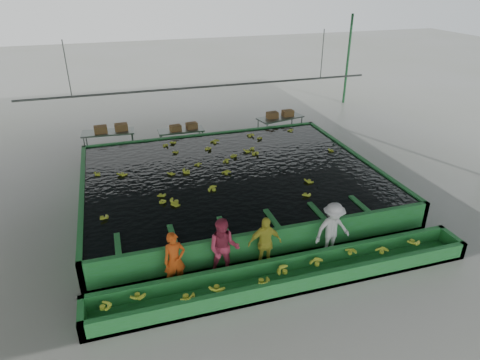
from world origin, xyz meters
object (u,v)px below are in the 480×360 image
object	(u,v)px
packing_table_right	(280,127)
box_stack_left	(111,132)
worker_a	(175,260)
box_stack_mid	(184,130)
packing_table_mid	(182,139)
worker_c	(265,243)
sorting_trough	(289,275)
box_stack_right	(280,117)
worker_b	(224,249)
worker_d	(333,230)
flotation_tank	(231,182)
packing_table_left	(110,142)

from	to	relation	value
packing_table_right	box_stack_left	xyz separation A→B (m)	(-7.61, 0.27, 0.49)
worker_a	box_stack_mid	distance (m)	9.20
packing_table_mid	box_stack_mid	world-z (taller)	box_stack_mid
packing_table_mid	packing_table_right	xyz separation A→B (m)	(4.71, 0.11, 0.05)
worker_c	box_stack_left	size ratio (longest dim) A/B	1.12
packing_table_right	box_stack_mid	xyz separation A→B (m)	(-4.59, -0.15, 0.40)
sorting_trough	packing_table_mid	world-z (taller)	packing_table_mid
packing_table_mid	box_stack_right	xyz separation A→B (m)	(4.68, 0.09, 0.54)
worker_b	box_stack_right	xyz separation A→B (m)	(5.24, 9.13, 0.16)
worker_c	worker_d	size ratio (longest dim) A/B	0.95
flotation_tank	worker_d	xyz separation A→B (m)	(1.60, -4.30, 0.36)
worker_d	box_stack_right	distance (m)	9.39
worker_b	worker_c	xyz separation A→B (m)	(1.10, -0.00, -0.07)
box_stack_mid	packing_table_right	bearing A→B (deg)	1.92
box_stack_left	packing_table_left	bearing A→B (deg)	161.98
worker_b	worker_c	size ratio (longest dim) A/B	1.09
worker_a	packing_table_mid	bearing A→B (deg)	71.52
box_stack_left	box_stack_mid	distance (m)	3.05
box_stack_mid	worker_a	bearing A→B (deg)	-102.09
flotation_tank	worker_c	bearing A→B (deg)	-94.79
worker_a	box_stack_mid	world-z (taller)	worker_a
packing_table_right	box_stack_left	distance (m)	7.63
packing_table_left	packing_table_right	world-z (taller)	packing_table_right
packing_table_left	box_stack_right	bearing A→B (deg)	-2.46
worker_d	box_stack_mid	world-z (taller)	worker_d
worker_d	packing_table_mid	world-z (taller)	worker_d
worker_b	worker_c	bearing A→B (deg)	19.05
box_stack_left	box_stack_mid	bearing A→B (deg)	-8.01
packing_table_mid	worker_c	bearing A→B (deg)	-86.56
packing_table_left	sorting_trough	bearing A→B (deg)	-68.97
worker_a	box_stack_left	distance (m)	9.48
packing_table_left	box_stack_right	distance (m)	7.75
worker_a	box_stack_left	xyz separation A→B (m)	(-1.09, 9.42, 0.23)
worker_a	flotation_tank	bearing A→B (deg)	50.60
worker_c	box_stack_mid	size ratio (longest dim) A/B	1.28
box_stack_mid	packing_table_left	bearing A→B (deg)	171.52
packing_table_left	flotation_tank	bearing A→B (deg)	-52.60
packing_table_right	packing_table_left	bearing A→B (deg)	177.65
packing_table_mid	box_stack_left	world-z (taller)	box_stack_left
box_stack_right	packing_table_mid	bearing A→B (deg)	-178.87
flotation_tank	box_stack_right	xyz separation A→B (m)	(3.78, 4.83, 0.54)
worker_c	worker_d	distance (m)	1.96
packing_table_left	box_stack_left	size ratio (longest dim) A/B	1.57
worker_b	sorting_trough	bearing A→B (deg)	-9.67
packing_table_mid	box_stack_mid	distance (m)	0.47
worker_c	packing_table_right	xyz separation A→B (m)	(4.16, 9.14, -0.27)
worker_d	box_stack_mid	bearing A→B (deg)	101.21
worker_d	worker_b	bearing A→B (deg)	176.37
box_stack_left	box_stack_mid	size ratio (longest dim) A/B	1.14
worker_a	packing_table_right	size ratio (longest dim) A/B	0.70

